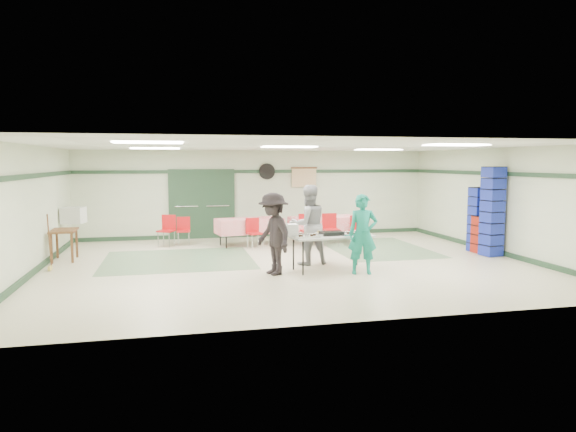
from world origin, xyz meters
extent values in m
plane|color=beige|center=(0.00, 0.00, 0.00)|extent=(11.00, 11.00, 0.00)
plane|color=white|center=(0.00, 0.00, 2.70)|extent=(11.00, 11.00, 0.00)
plane|color=#B6C1A5|center=(0.00, 4.50, 1.35)|extent=(11.00, 0.00, 11.00)
plane|color=#B6C1A5|center=(0.00, -4.50, 1.35)|extent=(11.00, 0.00, 11.00)
plane|color=#B6C1A5|center=(-5.50, 0.00, 1.35)|extent=(0.00, 9.00, 9.00)
plane|color=#B6C1A5|center=(5.50, 0.00, 1.35)|extent=(0.00, 9.00, 9.00)
cube|color=#203B26|center=(0.00, 4.47, 2.05)|extent=(11.00, 0.06, 0.10)
cube|color=#203B26|center=(0.00, 4.47, 0.06)|extent=(11.00, 0.06, 0.12)
cube|color=#203B26|center=(-5.47, 0.00, 2.05)|extent=(0.06, 9.00, 0.10)
cube|color=#203B26|center=(-5.47, 0.00, 0.06)|extent=(0.06, 9.00, 0.12)
cube|color=#203B26|center=(5.47, 0.00, 2.05)|extent=(0.06, 9.00, 0.10)
cube|color=#203B26|center=(5.47, 0.00, 0.06)|extent=(0.06, 9.00, 0.12)
cube|color=slate|center=(-2.50, 1.00, 0.00)|extent=(3.50, 3.00, 0.01)
cube|color=slate|center=(2.80, 1.50, 0.00)|extent=(2.50, 3.50, 0.01)
cube|color=gray|center=(-2.20, 4.44, 1.05)|extent=(0.90, 0.06, 2.10)
cube|color=gray|center=(-1.25, 4.44, 1.05)|extent=(0.90, 0.06, 2.10)
cube|color=#203B26|center=(-1.73, 4.42, 1.05)|extent=(2.00, 0.03, 2.15)
cylinder|color=black|center=(0.30, 4.44, 2.05)|extent=(0.50, 0.10, 0.50)
cube|color=#D3B784|center=(1.50, 4.44, 1.85)|extent=(0.80, 0.02, 0.60)
cube|color=#B5B5B0|center=(0.73, -0.91, 0.74)|extent=(1.86, 0.93, 0.04)
cylinder|color=black|center=(0.00, -1.29, 0.36)|extent=(0.04, 0.04, 0.72)
cylinder|color=black|center=(1.53, -1.10, 0.36)|extent=(0.04, 0.04, 0.72)
cylinder|color=black|center=(-0.06, -0.71, 0.36)|extent=(0.04, 0.04, 0.72)
cylinder|color=black|center=(1.47, -0.53, 0.36)|extent=(0.04, 0.04, 0.72)
cube|color=silver|center=(1.24, -0.91, 0.77)|extent=(0.68, 0.55, 0.02)
cube|color=silver|center=(0.70, -0.79, 0.77)|extent=(0.62, 0.50, 0.02)
cube|color=silver|center=(0.13, -1.03, 0.77)|extent=(0.57, 0.46, 0.02)
cube|color=black|center=(0.75, -0.87, 0.80)|extent=(0.51, 0.36, 0.08)
cube|color=white|center=(-0.12, -0.80, 0.89)|extent=(0.25, 0.23, 0.25)
imported|color=#12816D|center=(1.26, -1.41, 0.84)|extent=(0.68, 0.52, 1.68)
imported|color=gray|center=(0.41, -0.18, 0.91)|extent=(0.99, 0.83, 1.82)
imported|color=black|center=(-0.58, -1.06, 0.86)|extent=(0.96, 1.25, 1.71)
cube|color=red|center=(1.69, 2.79, 0.74)|extent=(2.08, 1.14, 0.05)
cube|color=red|center=(1.69, 2.79, 0.55)|extent=(2.09, 1.16, 0.40)
cylinder|color=black|center=(0.92, 2.34, 0.36)|extent=(0.04, 0.04, 0.72)
cylinder|color=black|center=(2.56, 2.58, 0.36)|extent=(0.04, 0.04, 0.72)
cylinder|color=black|center=(0.83, 2.99, 0.36)|extent=(0.04, 0.04, 0.72)
cylinder|color=black|center=(2.46, 3.23, 0.36)|extent=(0.04, 0.04, 0.72)
cube|color=red|center=(-0.51, 2.79, 0.74)|extent=(1.95, 1.10, 0.05)
cube|color=red|center=(-0.51, 2.79, 0.55)|extent=(1.95, 1.12, 0.40)
cylinder|color=black|center=(-1.21, 2.35, 0.36)|extent=(0.04, 0.04, 0.72)
cylinder|color=black|center=(0.30, 2.62, 0.36)|extent=(0.04, 0.04, 0.72)
cylinder|color=black|center=(-1.32, 2.96, 0.36)|extent=(0.04, 0.04, 0.72)
cylinder|color=black|center=(0.19, 3.22, 0.36)|extent=(0.04, 0.04, 0.72)
cube|color=red|center=(1.69, 2.14, 0.46)|extent=(0.42, 0.42, 0.04)
cube|color=red|center=(1.69, 2.33, 0.70)|extent=(0.42, 0.04, 0.42)
cylinder|color=silver|center=(1.52, 1.97, 0.22)|extent=(0.02, 0.02, 0.44)
cylinder|color=silver|center=(1.86, 1.97, 0.22)|extent=(0.02, 0.02, 0.44)
cylinder|color=silver|center=(1.52, 2.31, 0.22)|extent=(0.02, 0.02, 0.44)
cylinder|color=silver|center=(1.86, 2.30, 0.22)|extent=(0.02, 0.02, 0.44)
cube|color=red|center=(1.03, 2.14, 0.47)|extent=(0.46, 0.46, 0.04)
cube|color=red|center=(1.01, 2.33, 0.70)|extent=(0.43, 0.08, 0.42)
cylinder|color=silver|center=(0.87, 1.95, 0.22)|extent=(0.02, 0.02, 0.44)
cylinder|color=silver|center=(1.21, 1.98, 0.22)|extent=(0.02, 0.02, 0.44)
cylinder|color=silver|center=(0.84, 2.29, 0.22)|extent=(0.02, 0.02, 0.44)
cylinder|color=silver|center=(1.18, 2.32, 0.22)|extent=(0.02, 0.02, 0.44)
cube|color=red|center=(2.43, 2.14, 0.42)|extent=(0.51, 0.51, 0.04)
cube|color=red|center=(2.50, 2.29, 0.63)|extent=(0.37, 0.19, 0.38)
cylinder|color=silver|center=(2.23, 2.06, 0.20)|extent=(0.02, 0.02, 0.40)
cylinder|color=silver|center=(2.51, 1.93, 0.20)|extent=(0.02, 0.02, 0.40)
cylinder|color=silver|center=(2.36, 2.34, 0.20)|extent=(0.02, 0.02, 0.40)
cylinder|color=silver|center=(2.64, 2.21, 0.20)|extent=(0.02, 0.02, 0.40)
cube|color=red|center=(-0.45, 2.14, 0.42)|extent=(0.47, 0.47, 0.04)
cube|color=red|center=(-0.50, 2.30, 0.64)|extent=(0.38, 0.14, 0.39)
cylinder|color=silver|center=(-0.56, 1.95, 0.20)|extent=(0.02, 0.02, 0.41)
cylinder|color=silver|center=(-0.26, 2.03, 0.20)|extent=(0.02, 0.02, 0.41)
cylinder|color=silver|center=(-0.64, 2.25, 0.20)|extent=(0.02, 0.02, 0.41)
cylinder|color=silver|center=(-0.35, 2.33, 0.20)|extent=(0.02, 0.02, 0.41)
cube|color=red|center=(-2.33, 3.19, 0.41)|extent=(0.39, 0.39, 0.04)
cube|color=red|center=(-2.32, 3.35, 0.61)|extent=(0.37, 0.06, 0.37)
cylinder|color=silver|center=(-2.48, 3.05, 0.19)|extent=(0.02, 0.02, 0.39)
cylinder|color=silver|center=(-2.19, 3.03, 0.19)|extent=(0.02, 0.02, 0.39)
cylinder|color=silver|center=(-2.47, 3.34, 0.19)|extent=(0.02, 0.02, 0.39)
cylinder|color=silver|center=(-2.17, 3.33, 0.19)|extent=(0.02, 0.02, 0.39)
cube|color=red|center=(-2.80, 2.99, 0.45)|extent=(0.55, 0.55, 0.04)
cube|color=red|center=(-2.72, 3.15, 0.68)|extent=(0.39, 0.21, 0.41)
cylinder|color=silver|center=(-3.02, 2.91, 0.22)|extent=(0.02, 0.02, 0.43)
cylinder|color=silver|center=(-2.72, 2.77, 0.22)|extent=(0.02, 0.02, 0.43)
cylinder|color=silver|center=(-2.88, 3.21, 0.22)|extent=(0.02, 0.02, 0.43)
cylinder|color=silver|center=(-2.58, 3.06, 0.22)|extent=(0.02, 0.02, 0.43)
cube|color=#192998|center=(5.15, -0.17, 1.12)|extent=(0.48, 0.48, 2.23)
cube|color=#9B240F|center=(5.15, 0.27, 0.48)|extent=(0.39, 0.39, 0.96)
cube|color=#192998|center=(5.15, 0.45, 0.85)|extent=(0.41, 0.41, 1.69)
cube|color=brown|center=(-5.15, 1.53, 0.72)|extent=(0.58, 0.88, 0.05)
cube|color=brown|center=(-5.36, 1.17, 0.35)|extent=(0.05, 0.05, 0.70)
cube|color=brown|center=(-4.92, 1.18, 0.35)|extent=(0.05, 0.05, 0.70)
cube|color=brown|center=(-5.38, 1.88, 0.35)|extent=(0.05, 0.05, 0.70)
cube|color=brown|center=(-4.94, 1.89, 0.35)|extent=(0.05, 0.05, 0.70)
cube|color=beige|center=(-5.15, 2.84, 0.96)|extent=(0.62, 0.57, 0.42)
cylinder|color=brown|center=(-5.23, 0.41, 0.63)|extent=(0.05, 0.20, 1.21)
camera|label=1|loc=(-2.60, -11.43, 2.34)|focal=32.00mm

